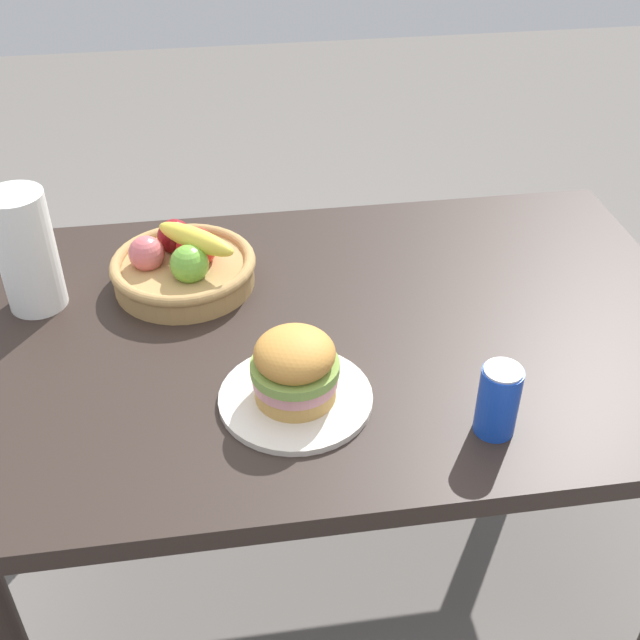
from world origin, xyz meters
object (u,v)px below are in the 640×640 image
Objects in this scene: plate at (296,398)px; soda_can at (498,400)px; paper_towel_roll at (26,251)px; sandwich at (295,367)px; fruit_basket at (183,265)px.

soda_can reaches higher than plate.
plate is 1.08× the size of paper_towel_roll.
sandwich is 0.58m from paper_towel_roll.
fruit_basket is (-0.18, 0.38, 0.04)m from plate.
sandwich is (0.00, 0.00, 0.07)m from plate.
plate is at bearing 159.53° from soda_can.
fruit_basket is (-0.48, 0.49, -0.02)m from soda_can.
paper_towel_roll is (-0.28, -0.03, 0.07)m from fruit_basket.
soda_can is 0.90m from paper_towel_roll.
plate is at bearing -37.31° from paper_towel_roll.
soda_can is at bearing -20.47° from plate.
paper_towel_roll is (-0.46, 0.35, 0.11)m from plate.
paper_towel_roll is at bearing -174.56° from fruit_basket.
paper_towel_roll is at bearing 142.69° from plate.
soda_can is (0.31, -0.11, -0.01)m from sandwich.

